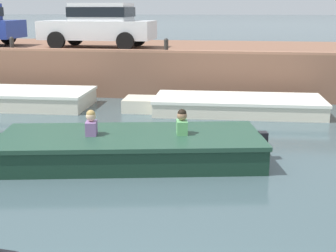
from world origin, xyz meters
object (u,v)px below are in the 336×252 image
Objects in this scene: boat_moored_central_cream at (230,105)px; motorboat_passing at (118,148)px; mooring_bollard_mid at (166,45)px; mooring_bollard_west at (12,43)px; car_left_inner_white at (100,23)px.

motorboat_passing reaches higher than boat_moored_central_cream.
motorboat_passing is at bearing -113.14° from boat_moored_central_cream.
boat_moored_central_cream is at bearing -41.56° from mooring_bollard_mid.
mooring_bollard_mid is (5.26, 0.00, 0.00)m from mooring_bollard_west.
mooring_bollard_mid is at bearing 0.00° from mooring_bollard_west.
car_left_inner_white is (-2.73, 7.91, 2.07)m from motorboat_passing.
motorboat_passing is 13.71× the size of mooring_bollard_west.
car_left_inner_white is 3.05m from mooring_bollard_west.
mooring_bollard_mid is at bearing 138.44° from boat_moored_central_cream.
boat_moored_central_cream is 7.77m from mooring_bollard_west.
mooring_bollard_mid is (2.60, -1.36, -0.61)m from car_left_inner_white.
mooring_bollard_mid is (-2.13, 1.89, 1.51)m from boat_moored_central_cream.
boat_moored_central_cream is 0.92× the size of motorboat_passing.
mooring_bollard_west is (-7.39, 1.89, 1.51)m from boat_moored_central_cream.
boat_moored_central_cream is 6.11m from car_left_inner_white.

